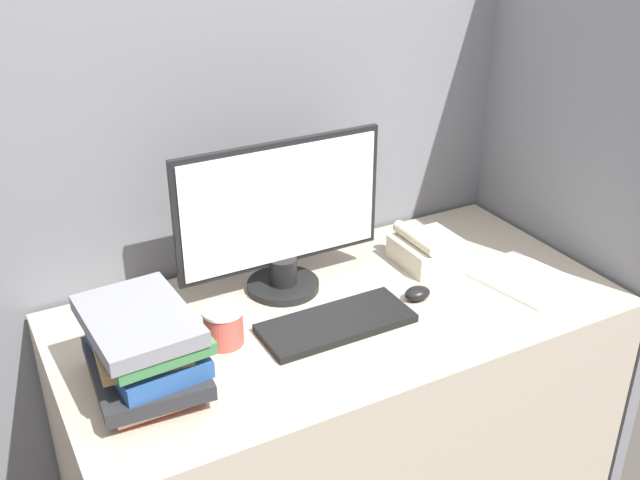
% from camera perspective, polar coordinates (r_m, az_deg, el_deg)
% --- Properties ---
extents(cubicle_panel_rear, '(1.83, 0.04, 1.72)m').
position_cam_1_polar(cubicle_panel_rear, '(2.18, -3.44, 1.54)').
color(cubicle_panel_rear, slate).
rests_on(cubicle_panel_rear, ground_plane).
extents(cubicle_panel_right, '(0.04, 0.77, 1.72)m').
position_cam_1_polar(cubicle_panel_right, '(2.33, 17.62, 1.89)').
color(cubicle_panel_right, slate).
rests_on(cubicle_panel_right, ground_plane).
extents(desk, '(1.43, 0.71, 0.77)m').
position_cam_1_polar(desk, '(2.15, 1.52, -14.00)').
color(desk, tan).
rests_on(desk, ground_plane).
extents(monitor, '(0.56, 0.19, 0.41)m').
position_cam_1_polar(monitor, '(1.92, -2.99, 1.46)').
color(monitor, black).
rests_on(monitor, desk).
extents(keyboard, '(0.38, 0.16, 0.02)m').
position_cam_1_polar(keyboard, '(1.85, 1.25, -6.35)').
color(keyboard, black).
rests_on(keyboard, desk).
extents(mouse, '(0.07, 0.05, 0.04)m').
position_cam_1_polar(mouse, '(1.97, 7.43, -4.05)').
color(mouse, black).
rests_on(mouse, desk).
extents(coffee_cup, '(0.10, 0.10, 0.09)m').
position_cam_1_polar(coffee_cup, '(1.78, -7.37, -6.50)').
color(coffee_cup, '#BF4C3F').
rests_on(coffee_cup, desk).
extents(book_stack, '(0.25, 0.31, 0.19)m').
position_cam_1_polar(book_stack, '(1.65, -13.29, -8.08)').
color(book_stack, maroon).
rests_on(book_stack, desk).
extents(desk_telephone, '(0.18, 0.18, 0.10)m').
position_cam_1_polar(desk_telephone, '(2.14, 8.22, -0.74)').
color(desk_telephone, beige).
rests_on(desk_telephone, desk).
extents(paper_pile, '(0.25, 0.28, 0.01)m').
position_cam_1_polar(paper_pile, '(2.12, 15.38, -2.89)').
color(paper_pile, white).
rests_on(paper_pile, desk).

